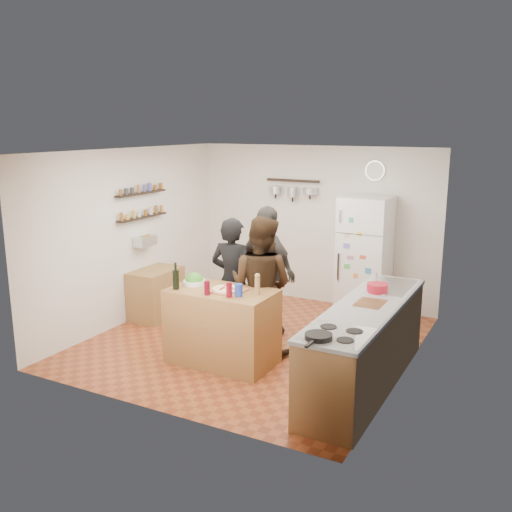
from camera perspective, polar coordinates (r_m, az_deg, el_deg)
The scene contains 26 objects.
room_shell at distance 7.63m, azimuth 1.02°, elevation 1.16°, with size 4.20×4.20×4.20m.
prep_island at distance 6.90m, azimuth -3.39°, elevation -7.05°, with size 1.25×0.72×0.91m, color olive.
pizza_board at distance 6.69m, azimuth -2.95°, elevation -3.47°, with size 0.42×0.34×0.02m, color #955936.
pizza at distance 6.69m, azimuth -2.95°, elevation -3.32°, with size 0.34×0.34×0.02m, color beige.
salad_bowl at distance 7.01m, azimuth -6.17°, elevation -2.63°, with size 0.27×0.27×0.05m, color white.
wine_bottle at distance 6.81m, azimuth -8.02°, elevation -2.35°, with size 0.08×0.08×0.23m, color black.
wine_glass_near at distance 6.56m, azimuth -4.92°, elevation -3.20°, with size 0.07×0.07×0.16m, color #510714.
wine_glass_far at distance 6.46m, azimuth -2.71°, elevation -3.43°, with size 0.07×0.07×0.16m, color #610815.
pepper_mill at distance 6.55m, azimuth 0.14°, elevation -3.00°, with size 0.06×0.06×0.20m, color olive.
salt_canister at distance 6.49m, azimuth -1.74°, elevation -3.43°, with size 0.09×0.09×0.14m, color navy.
person_left at distance 7.40m, azimuth -2.36°, elevation -2.52°, with size 0.61×0.40×1.67m, color black.
person_center at distance 7.08m, azimuth 0.50°, elevation -2.95°, with size 0.84×0.66×1.74m, color black.
person_back at distance 7.67m, azimuth 1.10°, elevation -1.56°, with size 1.04×0.43×1.78m, color #302E2B.
counter_run at distance 6.42m, azimuth 10.88°, elevation -8.89°, with size 0.63×2.63×0.90m, color #9E7042.
stove_top at distance 5.41m, azimuth 8.06°, elevation -7.80°, with size 0.60×0.62×0.02m, color white.
skillet at distance 5.25m, azimuth 6.27°, elevation -7.99°, with size 0.25×0.25×0.05m, color black.
sink at distance 7.04m, azimuth 13.11°, elevation -3.00°, with size 0.50×0.80×0.03m, color silver.
cutting_board at distance 6.35m, azimuth 11.34°, elevation -4.72°, with size 0.30×0.40×0.02m, color brown.
red_bowl at distance 6.76m, azimuth 12.05°, elevation -3.14°, with size 0.24×0.24×0.10m, color maroon.
fridge at distance 8.60m, azimuth 10.81°, elevation -0.10°, with size 0.70×0.68×1.80m, color white.
wall_clock at distance 8.72m, azimuth 11.82°, elevation 8.36°, with size 0.30×0.30×0.03m, color silver.
spice_shelf_lower at distance 8.47m, azimuth -11.31°, elevation 3.83°, with size 0.12×1.00×0.03m, color black.
spice_shelf_upper at distance 8.43m, azimuth -11.41°, elevation 6.18°, with size 0.12×1.00×0.03m, color black.
produce_basket at distance 8.52m, azimuth -11.04°, elevation 1.49°, with size 0.18×0.35×0.14m, color silver.
side_table at distance 8.61m, azimuth -9.96°, elevation -3.72°, with size 0.50×0.80×0.73m, color olive.
pot_rack at distance 9.11m, azimuth 3.69°, elevation 7.54°, with size 0.90×0.04×0.04m, color black.
Camera 1 is at (3.38, -6.27, 2.82)m, focal length 40.00 mm.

